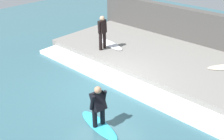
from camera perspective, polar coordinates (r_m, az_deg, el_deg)
The scene contains 8 objects.
ground_plane at distance 9.90m, azimuth -1.38°, elevation -4.29°, with size 28.00×28.00×0.00m, color #335B66.
concrete_ledge at distance 12.19m, azimuth 9.67°, elevation 2.83°, with size 4.40×9.82×0.38m, color slate.
back_wall at distance 13.91m, azimuth 15.58°, elevation 8.88°, with size 0.50×10.31×1.95m, color #474442.
wave_foam_crest at distance 10.32m, azimuth 1.37°, elevation -2.34°, with size 0.95×9.33×0.16m, color silver.
surfboard_riding at distance 8.20m, azimuth -2.86°, elevation -11.90°, with size 0.79×1.79×0.06m.
surfer_riding at distance 7.73m, azimuth -3.00°, elevation -7.48°, with size 0.52×0.49×1.35m.
surfer_waiting_near at distance 12.09m, azimuth -2.11°, elevation 8.52°, with size 0.54×0.28×1.58m.
surfboard_waiting_near at distance 12.86m, azimuth -0.40°, elevation 5.67°, with size 0.96×1.92×0.06m.
Camera 1 is at (-6.04, -5.80, 5.27)m, focal length 42.00 mm.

